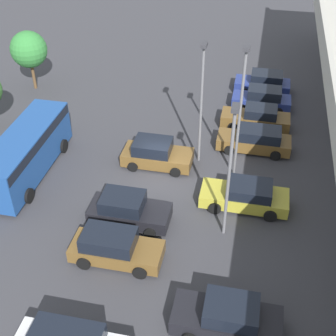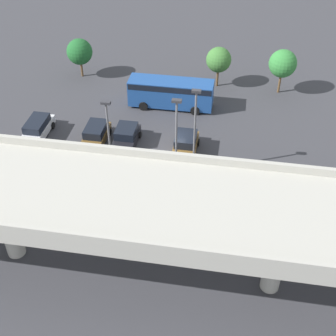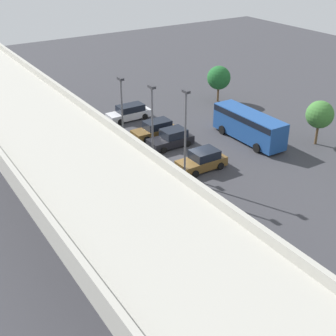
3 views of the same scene
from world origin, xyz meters
The scene contains 18 objects.
ground_plane centered at (0.00, 0.00, 0.00)m, with size 110.67×110.67×0.00m, color #38383D.
highway_overpass centered at (0.00, 12.65, 5.89)m, with size 52.87×7.84×7.13m.
parked_car_0 centered at (-12.72, 5.57, 0.78)m, with size 2.10×4.30×1.65m.
parked_car_1 centered at (-9.98, 5.59, 0.78)m, with size 1.98×4.32×1.66m.
parked_car_2 centered at (-7.13, 5.34, 0.75)m, with size 1.97×4.75×1.62m.
parked_car_3 centered at (-4.23, 5.42, 0.78)m, with size 1.98×4.75×1.62m.
parked_car_4 centered at (-1.31, -0.54, 0.79)m, with size 2.21×4.33×1.70m.
parked_car_5 centered at (1.52, 5.23, 0.73)m, with size 2.17×4.86×1.54m.
parked_car_6 centered at (4.07, -0.85, 0.77)m, with size 2.16×4.33×1.67m.
parked_car_7 centered at (6.85, -0.73, 0.78)m, with size 2.08×4.50×1.64m.
parked_car_8 centered at (9.71, 5.12, 0.76)m, with size 2.14×4.62×1.66m.
parked_car_9 centered at (12.38, -0.81, 0.78)m, with size 2.00×4.83×1.63m.
shuttle_bus centered at (1.16, -7.95, 1.68)m, with size 8.31×2.60×2.83m.
lamp_post_near_aisle centered at (-2.32, 2.01, 4.59)m, with size 0.70×0.35×7.81m.
lamp_post_mid_lot centered at (3.92, 4.32, 4.48)m, with size 0.70×0.35×7.60m.
lamp_post_by_overpass centered at (-1.22, 4.36, 4.83)m, with size 0.70×0.35×8.28m.
tree_front_centre centered at (-3.06, -12.88, 3.02)m, with size 2.62×2.62×4.34m.
tree_front_far_right centered at (11.86, -12.58, 2.90)m, with size 2.77×2.77×4.29m.
Camera 3 is at (-30.13, 21.46, 18.81)m, focal length 50.00 mm.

